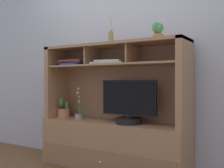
# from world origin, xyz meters

# --- Properties ---
(back_wall) EXTENTS (6.00, 0.02, 2.80)m
(back_wall) POSITION_xyz_m (0.00, 0.24, 1.40)
(back_wall) COLOR #A8AFBD
(back_wall) RESTS_ON ground
(media_console) EXTENTS (1.63, 0.46, 1.34)m
(media_console) POSITION_xyz_m (0.00, 0.01, 0.42)
(media_console) COLOR #9B704C
(media_console) RESTS_ON ground
(tv_monitor) EXTENTS (0.60, 0.27, 0.44)m
(tv_monitor) POSITION_xyz_m (0.22, -0.04, 0.70)
(tv_monitor) COLOR black
(tv_monitor) RESTS_ON media_console
(potted_orchid) EXTENTS (0.10, 0.10, 0.36)m
(potted_orchid) POSITION_xyz_m (-0.45, 0.00, 0.58)
(potted_orchid) COLOR gray
(potted_orchid) RESTS_ON media_console
(potted_fern) EXTENTS (0.17, 0.17, 0.23)m
(potted_fern) POSITION_xyz_m (-0.69, 0.01, 0.59)
(potted_fern) COLOR #B97452
(potted_fern) RESTS_ON media_console
(magazine_stack_left) EXTENTS (0.39, 0.29, 0.04)m
(magazine_stack_left) POSITION_xyz_m (-0.01, -0.01, 1.15)
(magazine_stack_left) COLOR beige
(magazine_stack_left) RESTS_ON media_console
(magazine_stack_centre) EXTENTS (0.43, 0.28, 0.06)m
(magazine_stack_centre) POSITION_xyz_m (-0.51, -0.01, 1.16)
(magazine_stack_centre) COLOR #384F8A
(magazine_stack_centre) RESTS_ON media_console
(diffuser_bottle) EXTENTS (0.05, 0.05, 0.29)m
(diffuser_bottle) POSITION_xyz_m (0.00, -0.02, 1.41)
(diffuser_bottle) COLOR olive
(diffuser_bottle) RESTS_ON media_console
(potted_succulent) EXTENTS (0.11, 0.12, 0.17)m
(potted_succulent) POSITION_xyz_m (0.52, -0.02, 1.43)
(potted_succulent) COLOR #BB6943
(potted_succulent) RESTS_ON media_console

